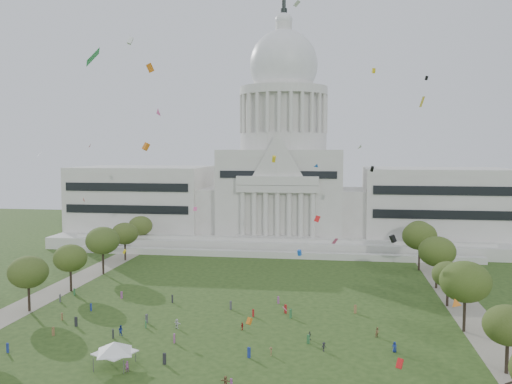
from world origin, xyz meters
TOP-DOWN VIEW (x-y plane):
  - ground at (0.00, 0.00)m, footprint 400.00×400.00m
  - capitol at (0.00, 113.59)m, footprint 160.00×64.50m
  - path_left at (-48.00, 30.00)m, footprint 8.00×160.00m
  - path_right at (48.00, 30.00)m, footprint 8.00×160.00m
  - row_tree_r_1 at (46.22, -1.75)m, footprint 7.58×7.58m
  - row_tree_l_2 at (-45.04, 17.30)m, footprint 8.42×8.42m
  - row_tree_r_2 at (44.17, 17.44)m, footprint 9.55×9.55m
  - row_tree_l_3 at (-44.09, 33.92)m, footprint 8.12×8.12m
  - row_tree_r_3 at (44.40, 34.48)m, footprint 7.01×7.01m
  - row_tree_l_4 at (-44.08, 52.42)m, footprint 9.29×9.29m
  - row_tree_r_4 at (44.76, 50.04)m, footprint 9.19×9.19m
  - row_tree_l_5 at (-45.22, 71.01)m, footprint 8.33×8.33m
  - row_tree_r_5 at (43.49, 70.19)m, footprint 9.82×9.82m
  - row_tree_l_6 at (-46.87, 89.14)m, footprint 8.19×8.19m
  - row_tree_r_6 at (45.96, 88.13)m, footprint 8.42×8.42m
  - event_tent at (-14.85, -8.17)m, footprint 9.86×9.86m
  - person_0 at (30.01, 4.81)m, footprint 1.04×0.87m
  - person_2 at (27.66, 11.88)m, footprint 1.06×1.06m
  - person_3 at (9.24, 0.09)m, footprint 0.63×1.02m
  - person_4 at (2.24, 12.08)m, footprint 0.69×0.98m
  - person_5 at (-10.44, 11.11)m, footprint 1.84×1.57m
  - person_6 at (5.08, -13.30)m, footprint 0.73×0.90m
  - person_7 at (-12.18, -9.80)m, footprint 0.78×0.78m
  - person_8 at (-19.71, 5.83)m, footprint 1.03×0.75m
  - person_9 at (18.02, 3.35)m, footprint 1.14×1.08m
  - person_10 at (15.34, 8.67)m, footprint 0.51×0.93m
  - person_11 at (4.20, -13.13)m, footprint 1.77×1.06m
  - distant_crowd at (-12.02, 15.21)m, footprint 66.57×37.41m
  - kite_swarm at (2.21, 8.07)m, footprint 90.14×106.46m

SIDE VIEW (x-z plane):
  - ground at x=0.00m, z-range 0.00..0.00m
  - path_left at x=-48.00m, z-range 0.00..0.04m
  - path_right at x=48.00m, z-range 0.00..0.04m
  - person_3 at x=9.24m, z-range 0.00..1.48m
  - person_4 at x=2.24m, z-range 0.00..1.52m
  - person_10 at x=15.34m, z-range 0.00..1.58m
  - person_6 at x=5.08m, z-range 0.00..1.59m
  - person_9 at x=18.02m, z-range 0.00..1.61m
  - distant_crowd at x=-12.02m, z-range -0.08..1.83m
  - person_7 at x=-12.18m, z-range 0.00..1.75m
  - person_11 at x=4.20m, z-range 0.00..1.79m
  - person_0 at x=30.01m, z-range 0.00..1.82m
  - person_5 at x=-10.44m, z-range 0.00..1.90m
  - person_2 at x=27.66m, z-range 0.00..1.90m
  - person_8 at x=-19.71m, z-range 0.00..1.92m
  - event_tent at x=-14.85m, z-range 1.15..5.33m
  - row_tree_r_3 at x=44.40m, z-range 2.09..12.07m
  - row_tree_r_1 at x=46.22m, z-range 2.27..13.04m
  - row_tree_l_3 at x=-44.09m, z-range 2.43..13.98m
  - row_tree_l_6 at x=-46.87m, z-range 2.45..14.09m
  - row_tree_l_5 at x=-45.22m, z-range 2.49..14.34m
  - row_tree_r_6 at x=45.96m, z-range 2.52..14.49m
  - row_tree_l_2 at x=-45.04m, z-range 2.52..14.49m
  - row_tree_r_4 at x=44.76m, z-range 2.76..15.82m
  - row_tree_l_4 at x=-44.08m, z-range 2.79..16.00m
  - row_tree_r_2 at x=44.17m, z-range 2.87..16.45m
  - row_tree_r_5 at x=43.49m, z-range 2.95..16.91m
  - capitol at x=0.00m, z-range -23.35..67.95m
  - kite_swarm at x=2.21m, z-range 2.26..59.97m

